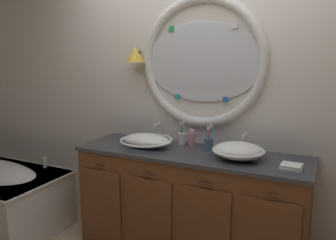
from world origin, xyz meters
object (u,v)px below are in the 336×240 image
(folded_hand_towel, at_px, (291,167))
(sink_basin_right, at_px, (238,151))
(soap_dispenser, at_px, (192,139))
(toothbrush_holder_left, at_px, (182,137))
(toothbrush_holder_right, at_px, (209,143))
(sink_basin_left, at_px, (146,140))

(folded_hand_towel, bearing_deg, sink_basin_right, 169.66)
(soap_dispenser, xyz_separation_m, folded_hand_towel, (0.84, -0.24, -0.06))
(sink_basin_right, relative_size, toothbrush_holder_left, 1.88)
(sink_basin_right, bearing_deg, toothbrush_holder_left, 158.03)
(toothbrush_holder_left, relative_size, toothbrush_holder_right, 0.96)
(toothbrush_holder_right, distance_m, folded_hand_towel, 0.71)
(sink_basin_left, height_order, toothbrush_holder_left, toothbrush_holder_left)
(soap_dispenser, distance_m, folded_hand_towel, 0.88)
(sink_basin_left, height_order, sink_basin_right, sink_basin_right)
(toothbrush_holder_left, distance_m, folded_hand_towel, 1.00)
(sink_basin_right, xyz_separation_m, toothbrush_holder_left, (-0.56, 0.23, -0.01))
(sink_basin_left, distance_m, sink_basin_right, 0.80)
(folded_hand_towel, bearing_deg, sink_basin_left, 176.56)
(soap_dispenser, bearing_deg, sink_basin_left, -154.40)
(sink_basin_left, height_order, folded_hand_towel, sink_basin_left)
(sink_basin_right, xyz_separation_m, soap_dispenser, (-0.45, 0.17, 0.01))
(sink_basin_left, bearing_deg, folded_hand_towel, -3.44)
(sink_basin_right, distance_m, toothbrush_holder_right, 0.32)
(sink_basin_left, xyz_separation_m, toothbrush_holder_left, (0.24, 0.23, 0.00))
(sink_basin_left, xyz_separation_m, sink_basin_right, (0.80, 0.00, 0.01))
(folded_hand_towel, bearing_deg, toothbrush_holder_left, 162.66)
(sink_basin_right, bearing_deg, sink_basin_left, 180.00)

